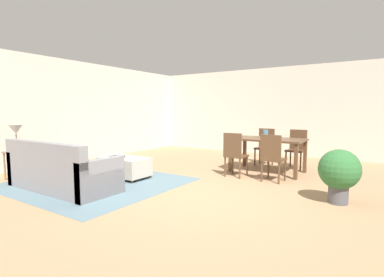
# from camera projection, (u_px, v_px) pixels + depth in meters

# --- Properties ---
(ground_plane) EXTENTS (10.80, 10.80, 0.00)m
(ground_plane) POSITION_uv_depth(u_px,v_px,m) (200.00, 193.00, 4.89)
(ground_plane) COLOR #9E7A56
(wall_back) EXTENTS (9.00, 0.12, 2.70)m
(wall_back) POSITION_uv_depth(u_px,v_px,m) (286.00, 111.00, 8.92)
(wall_back) COLOR beige
(wall_back) RESTS_ON ground_plane
(wall_left) EXTENTS (0.12, 11.00, 2.70)m
(wall_left) POSITION_uv_depth(u_px,v_px,m) (65.00, 112.00, 7.65)
(wall_left) COLOR beige
(wall_left) RESTS_ON ground_plane
(area_rug) EXTENTS (3.00, 2.80, 0.01)m
(area_rug) POSITION_uv_depth(u_px,v_px,m) (97.00, 183.00, 5.58)
(area_rug) COLOR slate
(area_rug) RESTS_ON ground_plane
(couch) EXTENTS (2.15, 0.87, 0.86)m
(couch) POSITION_uv_depth(u_px,v_px,m) (61.00, 173.00, 5.09)
(couch) COLOR gray
(couch) RESTS_ON ground_plane
(ottoman_table) EXTENTS (1.02, 0.59, 0.42)m
(ottoman_table) POSITION_uv_depth(u_px,v_px,m) (124.00, 166.00, 5.97)
(ottoman_table) COLOR #B7AD9E
(ottoman_table) RESTS_ON ground_plane
(side_table) EXTENTS (0.40, 0.40, 0.57)m
(side_table) POSITION_uv_depth(u_px,v_px,m) (17.00, 157.00, 5.79)
(side_table) COLOR olive
(side_table) RESTS_ON ground_plane
(table_lamp) EXTENTS (0.26, 0.26, 0.53)m
(table_lamp) POSITION_uv_depth(u_px,v_px,m) (16.00, 130.00, 5.74)
(table_lamp) COLOR brown
(table_lamp) RESTS_ON side_table
(dining_table) EXTENTS (1.55, 0.92, 0.76)m
(dining_table) POSITION_uv_depth(u_px,v_px,m) (268.00, 143.00, 6.49)
(dining_table) COLOR #513823
(dining_table) RESTS_ON ground_plane
(dining_chair_near_left) EXTENTS (0.42, 0.42, 0.92)m
(dining_chair_near_left) POSITION_uv_depth(u_px,v_px,m) (234.00, 152.00, 6.03)
(dining_chair_near_left) COLOR #513823
(dining_chair_near_left) RESTS_ON ground_plane
(dining_chair_near_right) EXTENTS (0.42, 0.42, 0.92)m
(dining_chair_near_right) POSITION_uv_depth(u_px,v_px,m) (272.00, 155.00, 5.59)
(dining_chair_near_right) COLOR #513823
(dining_chair_near_right) RESTS_ON ground_plane
(dining_chair_far_left) EXTENTS (0.40, 0.40, 0.92)m
(dining_chair_far_left) POSITION_uv_depth(u_px,v_px,m) (265.00, 144.00, 7.40)
(dining_chair_far_left) COLOR #513823
(dining_chair_far_left) RESTS_ON ground_plane
(dining_chair_far_right) EXTENTS (0.42, 0.42, 0.92)m
(dining_chair_far_right) POSITION_uv_depth(u_px,v_px,m) (297.00, 147.00, 6.96)
(dining_chair_far_right) COLOR #513823
(dining_chair_far_right) RESTS_ON ground_plane
(vase_centerpiece) EXTENTS (0.12, 0.12, 0.19)m
(vase_centerpiece) POSITION_uv_depth(u_px,v_px,m) (265.00, 134.00, 6.50)
(vase_centerpiece) COLOR slate
(vase_centerpiece) RESTS_ON dining_table
(book_on_ottoman) EXTENTS (0.29, 0.25, 0.03)m
(book_on_ottoman) POSITION_uv_depth(u_px,v_px,m) (117.00, 157.00, 5.95)
(book_on_ottoman) COLOR #333338
(book_on_ottoman) RESTS_ON ottoman_table
(potted_plant) EXTENTS (0.59, 0.59, 0.81)m
(potted_plant) POSITION_uv_depth(u_px,v_px,m) (339.00, 172.00, 4.30)
(potted_plant) COLOR #4C4C51
(potted_plant) RESTS_ON ground_plane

